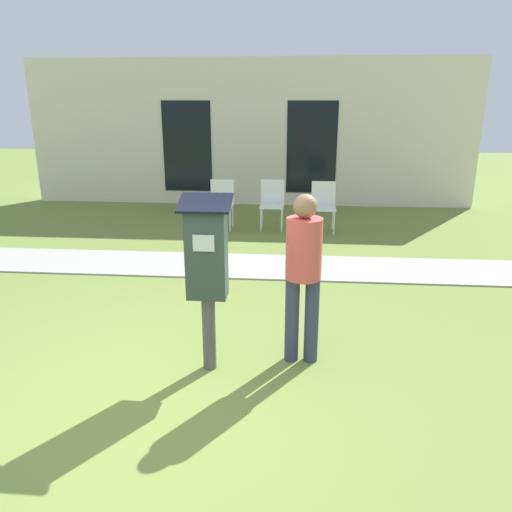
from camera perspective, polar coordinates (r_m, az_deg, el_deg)
name	(u,v)px	position (r m, az deg, el deg)	size (l,w,h in m)	color
ground_plane	(153,403)	(4.29, -11.64, -16.13)	(40.00, 40.00, 0.00)	olive
sidewalk	(220,265)	(7.35, -4.19, -1.04)	(12.00, 1.10, 0.02)	#A3A099
building_facade	(249,133)	(11.51, -0.77, 13.86)	(10.00, 0.26, 3.20)	beige
parking_meter	(207,262)	(4.29, -5.64, -0.70)	(0.44, 0.31, 1.59)	#4C4C4C
person_standing	(303,267)	(4.45, 5.44, -1.21)	(0.32, 0.32, 1.58)	#333851
outdoor_chair_left	(222,200)	(9.42, -3.94, 6.40)	(0.44, 0.44, 0.90)	white
outdoor_chair_middle	(272,200)	(9.38, 1.87, 6.39)	(0.44, 0.44, 0.90)	white
outdoor_chair_right	(323,202)	(9.27, 7.71, 6.10)	(0.44, 0.44, 0.90)	white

